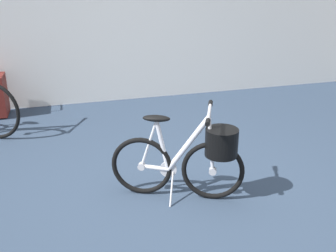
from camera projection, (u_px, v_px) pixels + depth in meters
The scene contains 2 objects.
ground_plane at pixel (179, 204), 3.21m from camera, with size 8.23×8.23×0.00m, color #2D3D51.
folding_bike_foreground at pixel (193, 156), 3.18m from camera, with size 1.01×0.60×0.78m.
Camera 1 is at (-0.87, -2.63, 1.75)m, focal length 42.52 mm.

